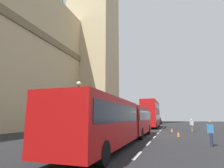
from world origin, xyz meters
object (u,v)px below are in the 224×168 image
at_px(sedan_lead, 158,121).
at_px(pedestrian_by_kerb, 192,125).
at_px(articulated_bus, 122,119).
at_px(pedestrian_near_cones, 211,132).
at_px(double_decker_bus, 151,113).
at_px(street_lamp, 78,105).
at_px(traffic_cone_middle, 172,130).
at_px(traffic_cone_west, 178,134).

relative_size(sedan_lead, pedestrian_by_kerb, 2.60).
bearing_deg(articulated_bus, pedestrian_by_kerb, -25.76).
bearing_deg(articulated_bus, pedestrian_near_cones, -92.60).
xyz_separation_m(articulated_bus, double_decker_bus, (20.69, 0.00, 0.96)).
height_order(street_lamp, pedestrian_near_cones, street_lamp).
bearing_deg(street_lamp, traffic_cone_middle, -39.38).
distance_m(traffic_cone_middle, pedestrian_near_cones, 11.53).
relative_size(street_lamp, pedestrian_by_kerb, 3.12).
height_order(traffic_cone_middle, pedestrian_near_cones, pedestrian_near_cones).
height_order(articulated_bus, traffic_cone_west, articulated_bus).
distance_m(traffic_cone_middle, pedestrian_by_kerb, 3.20).
bearing_deg(articulated_bus, double_decker_bus, 0.01).
relative_size(articulated_bus, double_decker_bus, 1.71).
relative_size(traffic_cone_west, street_lamp, 0.11).
distance_m(double_decker_bus, pedestrian_by_kerb, 10.19).
xyz_separation_m(traffic_cone_west, traffic_cone_middle, (5.90, 0.62, 0.00)).
xyz_separation_m(traffic_cone_middle, pedestrian_near_cones, (-11.23, -2.54, 0.63)).
relative_size(articulated_bus, pedestrian_near_cones, 10.45).
relative_size(traffic_cone_middle, street_lamp, 0.11).
relative_size(double_decker_bus, sedan_lead, 2.35).
height_order(street_lamp, pedestrian_by_kerb, street_lamp).
relative_size(double_decker_bus, street_lamp, 1.96).
bearing_deg(pedestrian_by_kerb, double_decker_bus, 37.95).
height_order(traffic_cone_west, pedestrian_near_cones, pedestrian_near_cones).
distance_m(sedan_lead, street_lamp, 40.22).
bearing_deg(pedestrian_near_cones, sedan_lead, 8.77).
bearing_deg(pedestrian_by_kerb, sedan_lead, 12.74).
relative_size(double_decker_bus, pedestrian_near_cones, 6.12).
relative_size(traffic_cone_west, traffic_cone_middle, 1.00).
bearing_deg(pedestrian_near_cones, traffic_cone_west, 19.82).
relative_size(articulated_bus, pedestrian_by_kerb, 10.45).
bearing_deg(sedan_lead, pedestrian_by_kerb, -167.26).
height_order(sedan_lead, street_lamp, street_lamp).
bearing_deg(traffic_cone_middle, pedestrian_near_cones, -167.26).
distance_m(double_decker_bus, traffic_cone_west, 16.38).
height_order(articulated_bus, sedan_lead, articulated_bus).
bearing_deg(pedestrian_near_cones, articulated_bus, 87.40).
xyz_separation_m(traffic_cone_west, street_lamp, (-4.00, 8.74, 2.77)).
bearing_deg(traffic_cone_west, sedan_lead, 7.05).
distance_m(double_decker_bus, sedan_lead, 20.38).
xyz_separation_m(double_decker_bus, street_lamp, (-19.63, 4.50, 0.35)).
relative_size(double_decker_bus, pedestrian_by_kerb, 6.12).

